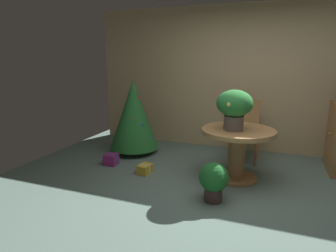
% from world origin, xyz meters
% --- Properties ---
extents(ground_plane, '(6.60, 6.60, 0.00)m').
position_xyz_m(ground_plane, '(0.00, 0.00, 0.00)').
color(ground_plane, slate).
extents(back_wall_panel, '(6.00, 0.10, 2.60)m').
position_xyz_m(back_wall_panel, '(0.00, 2.20, 1.30)').
color(back_wall_panel, tan).
rests_on(back_wall_panel, ground_plane).
extents(round_dining_table, '(1.00, 1.00, 0.73)m').
position_xyz_m(round_dining_table, '(-0.03, 0.69, 0.51)').
color(round_dining_table, '#B27F4C').
rests_on(round_dining_table, ground_plane).
extents(flower_vase, '(0.48, 0.48, 0.54)m').
position_xyz_m(flower_vase, '(-0.09, 0.61, 1.05)').
color(flower_vase, '#665B51').
rests_on(flower_vase, round_dining_table).
extents(wooden_chair_far, '(0.46, 0.44, 1.02)m').
position_xyz_m(wooden_chair_far, '(-0.03, 1.61, 0.57)').
color(wooden_chair_far, '#B27F4C').
rests_on(wooden_chair_far, ground_plane).
extents(holiday_tree, '(0.86, 0.86, 1.29)m').
position_xyz_m(holiday_tree, '(-1.93, 1.26, 0.69)').
color(holiday_tree, brown).
rests_on(holiday_tree, ground_plane).
extents(gift_box_purple, '(0.21, 0.20, 0.18)m').
position_xyz_m(gift_box_purple, '(-1.98, 0.55, 0.09)').
color(gift_box_purple, '#9E287A').
rests_on(gift_box_purple, ground_plane).
extents(gift_box_gold, '(0.20, 0.24, 0.14)m').
position_xyz_m(gift_box_gold, '(-1.32, 0.42, 0.07)').
color(gift_box_gold, gold).
rests_on(gift_box_gold, ground_plane).
extents(potted_plant, '(0.35, 0.35, 0.48)m').
position_xyz_m(potted_plant, '(-0.19, -0.07, 0.27)').
color(potted_plant, '#4C382D').
rests_on(potted_plant, ground_plane).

